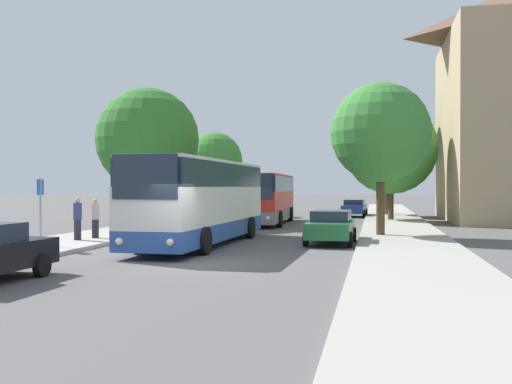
{
  "coord_description": "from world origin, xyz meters",
  "views": [
    {
      "loc": [
        5.7,
        -17.92,
        2.42
      ],
      "look_at": [
        0.16,
        9.87,
        2.16
      ],
      "focal_mm": 42.0,
      "sensor_mm": 36.0,
      "label": 1
    }
  ],
  "objects": [
    {
      "name": "tree_left_near",
      "position": [
        -8.0,
        16.76,
        5.3
      ],
      "size": [
        6.3,
        6.3,
        8.31
      ],
      "color": "#513D23",
      "rests_on": "sidewalk_left"
    },
    {
      "name": "tree_right_near",
      "position": [
        5.96,
        10.82,
        4.94
      ],
      "size": [
        4.71,
        4.71,
        7.16
      ],
      "color": "#513D23",
      "rests_on": "sidewalk_right"
    },
    {
      "name": "tree_right_mid",
      "position": [
        6.64,
        32.08,
        6.44
      ],
      "size": [
        6.72,
        6.72,
        9.66
      ],
      "color": "brown",
      "rests_on": "sidewalk_right"
    },
    {
      "name": "bus_stop_sign",
      "position": [
        -6.88,
        2.93,
        1.76
      ],
      "size": [
        0.08,
        0.45,
        2.59
      ],
      "color": "gray",
      "rests_on": "sidewalk_left"
    },
    {
      "name": "bus_front",
      "position": [
        -1.35,
        5.91,
        1.86
      ],
      "size": [
        2.96,
        11.95,
        3.48
      ],
      "rotation": [
        0.0,
        0.0,
        -0.02
      ],
      "color": "#2D519E",
      "rests_on": "ground_plane"
    },
    {
      "name": "tree_left_far",
      "position": [
        -7.49,
        30.31,
        4.58
      ],
      "size": [
        4.76,
        4.76,
        6.82
      ],
      "color": "brown",
      "rests_on": "sidewalk_left"
    },
    {
      "name": "pedestrian_waiting_far",
      "position": [
        -6.66,
        5.43,
        1.06
      ],
      "size": [
        0.36,
        0.36,
        1.8
      ],
      "rotation": [
        0.0,
        0.0,
        1.38
      ],
      "color": "#23232D",
      "rests_on": "sidewalk_left"
    },
    {
      "name": "bus_middle",
      "position": [
        -1.22,
        20.02,
        1.7
      ],
      "size": [
        3.14,
        10.94,
        3.18
      ],
      "rotation": [
        0.0,
        0.0,
        0.04
      ],
      "color": "gray",
      "rests_on": "ground_plane"
    },
    {
      "name": "parked_car_right_far",
      "position": [
        4.08,
        30.32,
        0.73
      ],
      "size": [
        2.07,
        4.25,
        1.37
      ],
      "rotation": [
        0.0,
        0.0,
        3.09
      ],
      "color": "#233D9E",
      "rests_on": "ground_plane"
    },
    {
      "name": "parked_car_right_near",
      "position": [
        3.88,
        7.41,
        0.74
      ],
      "size": [
        2.03,
        4.32,
        1.4
      ],
      "rotation": [
        0.0,
        0.0,
        3.12
      ],
      "color": "#236B38",
      "rests_on": "ground_plane"
    },
    {
      "name": "tree_right_far",
      "position": [
        6.76,
        24.34,
        5.08
      ],
      "size": [
        6.39,
        6.39,
        8.14
      ],
      "color": "#513D23",
      "rests_on": "sidewalk_right"
    },
    {
      "name": "pedestrian_waiting_near",
      "position": [
        -6.38,
        6.5,
        1.02
      ],
      "size": [
        0.36,
        0.36,
        1.73
      ],
      "rotation": [
        0.0,
        0.0,
        3.27
      ],
      "color": "#23232D",
      "rests_on": "sidewalk_left"
    },
    {
      "name": "sidewalk_right",
      "position": [
        7.0,
        0.0,
        0.07
      ],
      "size": [
        4.0,
        120.0,
        0.15
      ],
      "primitive_type": "cube",
      "color": "#A39E93",
      "rests_on": "ground_plane"
    },
    {
      "name": "ground_plane",
      "position": [
        0.0,
        0.0,
        0.0
      ],
      "size": [
        300.0,
        300.0,
        0.0
      ],
      "primitive_type": "plane",
      "color": "#565454",
      "rests_on": "ground"
    }
  ]
}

